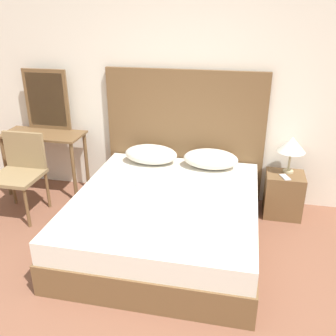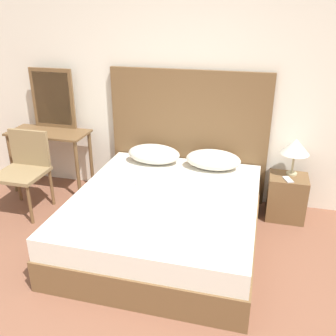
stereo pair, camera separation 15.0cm
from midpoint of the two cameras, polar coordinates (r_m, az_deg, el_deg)
wall_back at (r=4.35m, az=4.54°, el=12.37°), size 10.00×0.06×2.70m
bed at (r=3.73m, az=0.77°, el=-7.73°), size 1.77×2.01×0.50m
headboard at (r=4.43m, az=4.03°, el=4.84°), size 1.86×0.05×1.54m
pillow_left at (r=4.32m, az=-1.17°, el=2.13°), size 0.61×0.37×0.21m
pillow_right at (r=4.20m, az=7.91°, el=1.25°), size 0.61×0.37×0.21m
phone_on_bed at (r=3.79m, az=-2.98°, el=-2.75°), size 0.15×0.16×0.01m
nightstand at (r=4.35m, az=18.55°, el=-4.23°), size 0.41×0.36×0.50m
table_lamp at (r=4.20m, az=19.82°, el=3.04°), size 0.30×0.30×0.41m
phone_on_nightstand at (r=4.17m, az=18.80°, el=-1.67°), size 0.12×0.17×0.01m
vanity_desk at (r=4.82m, az=-16.75°, el=3.65°), size 0.98×0.44×0.78m
vanity_mirror at (r=4.84m, az=-16.29°, el=10.13°), size 0.56×0.03×0.73m
chair at (r=4.48m, az=-20.14°, el=0.32°), size 0.51×0.50×0.91m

